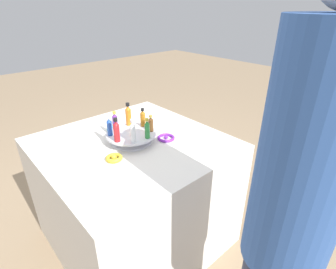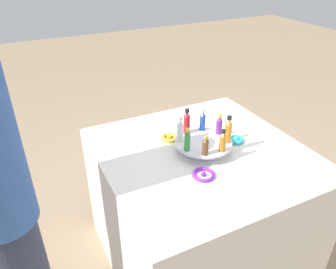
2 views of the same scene
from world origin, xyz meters
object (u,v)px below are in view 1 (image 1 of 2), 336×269
(display_stand, at_px, (131,137))
(bottle_clear, at_px, (133,132))
(bottle_purple, at_px, (115,121))
(bottle_green, at_px, (147,129))
(bottle_brown, at_px, (151,124))
(ribbon_bow_purple, at_px, (166,138))
(ribbon_bow_gold, at_px, (114,158))
(bottle_orange, at_px, (128,115))
(bottle_red, at_px, (116,131))
(bottle_blue, at_px, (109,127))
(bottle_amber, at_px, (143,118))
(person_figure, at_px, (288,225))
(ribbon_bow_teal, at_px, (114,129))

(display_stand, relative_size, bottle_clear, 2.11)
(bottle_purple, bearing_deg, bottle_green, -163.40)
(bottle_brown, xyz_separation_m, ribbon_bow_purple, (-0.05, -0.07, -0.10))
(bottle_clear, xyz_separation_m, ribbon_bow_gold, (0.00, 0.13, -0.11))
(display_stand, bearing_deg, bottle_brown, -118.40)
(bottle_orange, xyz_separation_m, bottle_red, (-0.14, 0.17, -0.00))
(bottle_green, height_order, bottle_blue, bottle_green)
(bottle_amber, bearing_deg, ribbon_bow_purple, -155.22)
(bottle_orange, bearing_deg, person_figure, 176.14)
(display_stand, xyz_separation_m, bottle_purple, (0.11, 0.03, 0.08))
(display_stand, bearing_deg, ribbon_bow_teal, -0.84)
(bottle_green, distance_m, bottle_blue, 0.22)
(ribbon_bow_purple, bearing_deg, ribbon_bow_teal, 29.16)
(display_stand, bearing_deg, bottle_green, -163.40)
(bottle_orange, distance_m, bottle_purple, 0.09)
(bottle_orange, bearing_deg, bottle_amber, -140.90)
(bottle_purple, bearing_deg, bottle_orange, -95.90)
(bottle_red, bearing_deg, bottle_purple, -28.40)
(bottle_red, xyz_separation_m, ribbon_bow_teal, (0.24, -0.12, -0.11))
(bottle_blue, distance_m, ribbon_bow_gold, 0.20)
(bottle_blue, distance_m, ribbon_bow_teal, 0.21)
(bottle_green, relative_size, bottle_red, 0.87)
(bottle_green, bearing_deg, ribbon_bow_gold, 86.72)
(ribbon_bow_purple, bearing_deg, display_stand, 59.16)
(display_stand, distance_m, person_figure, 0.95)
(display_stand, bearing_deg, bottle_purple, 16.60)
(bottle_clear, xyz_separation_m, person_figure, (-0.85, -0.04, -0.05))
(bottle_brown, relative_size, ribbon_bow_teal, 1.24)
(bottle_amber, distance_m, ribbon_bow_teal, 0.23)
(bottle_green, height_order, bottle_red, bottle_red)
(bottle_clear, relative_size, person_figure, 0.08)
(bottle_green, relative_size, ribbon_bow_gold, 1.34)
(bottle_clear, height_order, bottle_brown, bottle_clear)
(bottle_purple, xyz_separation_m, bottle_blue, (-0.06, 0.07, 0.00))
(bottle_clear, height_order, ribbon_bow_purple, bottle_clear)
(bottle_amber, xyz_separation_m, ribbon_bow_gold, (-0.14, 0.30, -0.10))
(bottle_green, bearing_deg, person_figure, 176.68)
(ribbon_bow_gold, bearing_deg, person_figure, -168.89)
(bottle_green, distance_m, ribbon_bow_teal, 0.34)
(bottle_blue, bearing_deg, bottle_purple, -50.90)
(ribbon_bow_gold, height_order, person_figure, person_figure)
(bottle_orange, distance_m, ribbon_bow_teal, 0.16)
(bottle_clear, distance_m, bottle_amber, 0.22)
(bottle_green, height_order, ribbon_bow_gold, bottle_green)
(display_stand, height_order, bottle_amber, bottle_amber)
(ribbon_bow_gold, bearing_deg, bottle_red, -45.20)
(bottle_red, height_order, ribbon_bow_gold, bottle_red)
(bottle_clear, bearing_deg, person_figure, -177.18)
(bottle_amber, height_order, bottle_orange, bottle_orange)
(ribbon_bow_teal, bearing_deg, display_stand, 179.16)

